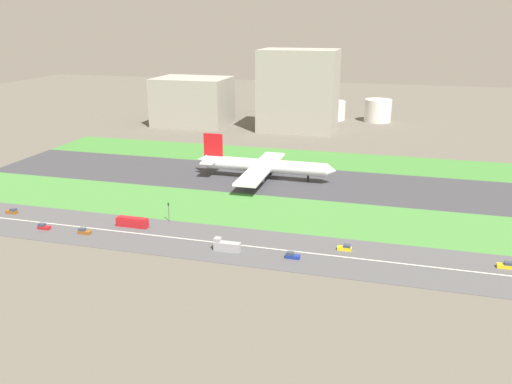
% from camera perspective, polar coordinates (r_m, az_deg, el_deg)
% --- Properties ---
extents(ground_plane, '(800.00, 800.00, 0.00)m').
position_cam_1_polar(ground_plane, '(232.49, 3.23, 1.27)').
color(ground_plane, '#5B564C').
extents(runway, '(280.00, 46.00, 0.10)m').
position_cam_1_polar(runway, '(232.48, 3.23, 1.28)').
color(runway, '#38383D').
rests_on(runway, ground_plane).
extents(grass_median_north, '(280.00, 36.00, 0.10)m').
position_cam_1_polar(grass_median_north, '(271.21, 5.06, 3.75)').
color(grass_median_north, '#3D7A33').
rests_on(grass_median_north, ground_plane).
extents(grass_median_south, '(280.00, 36.00, 0.10)m').
position_cam_1_polar(grass_median_south, '(194.68, 0.68, -2.15)').
color(grass_median_south, '#427F38').
rests_on(grass_median_south, ground_plane).
extents(highway, '(280.00, 28.00, 0.10)m').
position_cam_1_polar(highway, '(166.24, -2.12, -5.90)').
color(highway, '#4C4C4F').
rests_on(highway, ground_plane).
extents(highway_centerline, '(266.00, 0.50, 0.01)m').
position_cam_1_polar(highway_centerline, '(166.21, -2.12, -5.89)').
color(highway_centerline, silver).
rests_on(highway_centerline, highway).
extents(airliner, '(65.00, 56.00, 19.70)m').
position_cam_1_polar(airliner, '(233.09, 0.67, 2.94)').
color(airliner, white).
rests_on(airliner, runway).
extents(car_2, '(4.40, 1.80, 2.00)m').
position_cam_1_polar(car_2, '(164.42, 9.90, -6.14)').
color(car_2, yellow).
rests_on(car_2, highway).
extents(car_1, '(4.40, 1.80, 2.00)m').
position_cam_1_polar(car_1, '(183.62, -18.60, -4.18)').
color(car_1, brown).
rests_on(car_1, highway).
extents(truck_0, '(8.40, 2.50, 4.00)m').
position_cam_1_polar(truck_0, '(161.79, -3.31, -6.00)').
color(truck_0, '#99999E').
rests_on(truck_0, highway).
extents(car_0, '(4.40, 1.80, 2.00)m').
position_cam_1_polar(car_0, '(192.64, -22.57, -3.59)').
color(car_0, '#B2191E').
rests_on(car_0, highway).
extents(bus_0, '(11.60, 2.50, 3.50)m').
position_cam_1_polar(bus_0, '(184.71, -13.60, -3.28)').
color(bus_0, '#B2191E').
rests_on(bus_0, highway).
extents(car_4, '(4.40, 1.80, 2.00)m').
position_cam_1_polar(car_4, '(212.84, -25.51, -1.95)').
color(car_4, brown).
rests_on(car_4, highway).
extents(car_3, '(4.40, 1.80, 2.00)m').
position_cam_1_polar(car_3, '(157.22, 4.03, -7.08)').
color(car_3, navy).
rests_on(car_3, highway).
extents(car_6, '(4.40, 1.80, 2.00)m').
position_cam_1_polar(car_6, '(167.70, 26.04, -7.35)').
color(car_6, yellow).
rests_on(car_6, highway).
extents(traffic_light, '(0.36, 0.50, 7.20)m').
position_cam_1_polar(traffic_light, '(185.97, -9.70, -2.04)').
color(traffic_light, '#4C4C51').
rests_on(traffic_light, highway).
extents(terminal_building, '(49.46, 37.83, 32.18)m').
position_cam_1_polar(terminal_building, '(361.92, -7.05, 9.98)').
color(terminal_building, '#9E998E').
rests_on(terminal_building, ground_plane).
extents(hangar_building, '(49.29, 33.68, 51.92)m').
position_cam_1_polar(hangar_building, '(339.77, 4.75, 11.19)').
color(hangar_building, '#9E998E').
rests_on(hangar_building, ground_plane).
extents(fuel_tank_west, '(22.76, 22.76, 13.23)m').
position_cam_1_polar(fuel_tank_west, '(384.29, 8.19, 8.99)').
color(fuel_tank_west, silver).
rests_on(fuel_tank_west, ground_plane).
extents(fuel_tank_centre, '(18.91, 18.91, 15.85)m').
position_cam_1_polar(fuel_tank_centre, '(381.45, 13.40, 8.81)').
color(fuel_tank_centre, silver).
rests_on(fuel_tank_centre, ground_plane).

